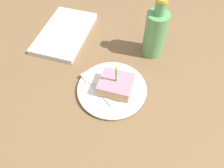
{
  "coord_description": "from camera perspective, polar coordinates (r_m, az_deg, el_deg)",
  "views": [
    {
      "loc": [
        -0.41,
        -0.1,
        0.61
      ],
      "look_at": [
        -0.01,
        0.02,
        0.04
      ],
      "focal_mm": 35.0,
      "sensor_mm": 36.0,
      "label": 1
    }
  ],
  "objects": [
    {
      "name": "ground_plane",
      "position": [
        0.76,
        1.93,
        -2.64
      ],
      "size": [
        2.4,
        2.4,
        0.04
      ],
      "color": "brown",
      "rests_on": "ground"
    },
    {
      "name": "cake_slice",
      "position": [
        0.71,
        1.07,
        -0.18
      ],
      "size": [
        0.09,
        0.11,
        0.11
      ],
      "color": "tan",
      "rests_on": "plate"
    },
    {
      "name": "plate",
      "position": [
        0.73,
        -0.0,
        -1.34
      ],
      "size": [
        0.23,
        0.23,
        0.02
      ],
      "color": "white",
      "rests_on": "ground_plane"
    },
    {
      "name": "fork",
      "position": [
        0.73,
        -4.59,
        -0.52
      ],
      "size": [
        0.11,
        0.14,
        0.0
      ],
      "color": "silver",
      "rests_on": "plate"
    },
    {
      "name": "bottle",
      "position": [
        0.81,
        11.18,
        12.96
      ],
      "size": [
        0.08,
        0.08,
        0.24
      ],
      "color": "#599959",
      "rests_on": "ground_plane"
    },
    {
      "name": "marble_board",
      "position": [
        0.94,
        -12.21,
        12.95
      ],
      "size": [
        0.29,
        0.18,
        0.02
      ],
      "color": "silver",
      "rests_on": "ground_plane"
    }
  ]
}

